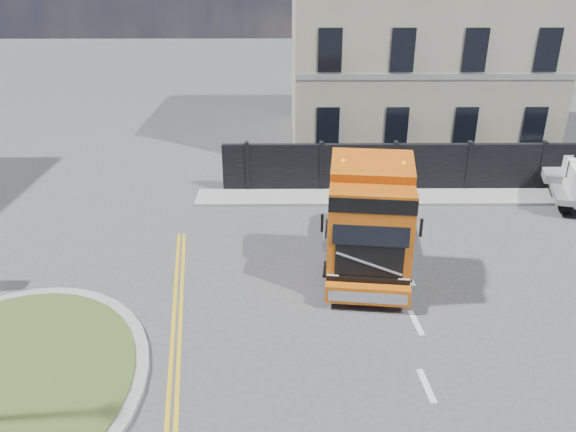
{
  "coord_description": "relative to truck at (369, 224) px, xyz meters",
  "views": [
    {
      "loc": [
        -0.52,
        -12.64,
        8.64
      ],
      "look_at": [
        -0.39,
        2.46,
        1.8
      ],
      "focal_mm": 35.0,
      "sensor_mm": 36.0,
      "label": 1
    }
  ],
  "objects": [
    {
      "name": "ground",
      "position": [
        -1.97,
        -2.22,
        -1.63
      ],
      "size": [
        120.0,
        120.0,
        0.0
      ],
      "primitive_type": "plane",
      "color": "#424244",
      "rests_on": "ground"
    },
    {
      "name": "hoarding_fence",
      "position": [
        4.58,
        6.78,
        -0.63
      ],
      "size": [
        18.8,
        0.25,
        2.0
      ],
      "color": "black",
      "rests_on": "ground"
    },
    {
      "name": "pavement_far",
      "position": [
        4.03,
        5.88,
        -1.57
      ],
      "size": [
        20.0,
        1.6,
        0.12
      ],
      "primitive_type": "cube",
      "color": "gray",
      "rests_on": "ground"
    },
    {
      "name": "georgian_building",
      "position": [
        4.03,
        14.28,
        4.14
      ],
      "size": [
        12.3,
        10.3,
        12.8
      ],
      "color": "#C1BA9A",
      "rests_on": "ground"
    },
    {
      "name": "truck",
      "position": [
        0.0,
        0.0,
        0.0
      ],
      "size": [
        2.97,
        6.31,
        3.65
      ],
      "rotation": [
        0.0,
        0.0,
        -0.12
      ],
      "color": "black",
      "rests_on": "ground"
    }
  ]
}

